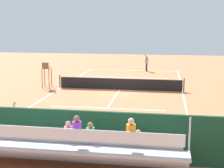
{
  "coord_description": "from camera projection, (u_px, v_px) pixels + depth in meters",
  "views": [
    {
      "loc": [
        -3.66,
        26.2,
        5.4
      ],
      "look_at": [
        0.0,
        4.0,
        1.2
      ],
      "focal_mm": 53.03,
      "sensor_mm": 36.0,
      "label": 1
    }
  ],
  "objects": [
    {
      "name": "umpire_chair",
      "position": [
        46.0,
        72.0,
        27.59
      ],
      "size": [
        0.67,
        0.67,
        2.14
      ],
      "color": "brown",
      "rests_on": "ground"
    },
    {
      "name": "courtside_bench",
      "position": [
        113.0,
        141.0,
        13.76
      ],
      "size": [
        1.8,
        0.4,
        0.93
      ],
      "color": "#9E754C",
      "rests_on": "ground"
    },
    {
      "name": "tennis_net",
      "position": [
        120.0,
        84.0,
        26.89
      ],
      "size": [
        10.3,
        0.1,
        1.07
      ],
      "color": "black",
      "rests_on": "ground"
    },
    {
      "name": "bleacher_stand",
      "position": [
        62.0,
        148.0,
        11.91
      ],
      "size": [
        9.06,
        2.4,
        2.48
      ],
      "color": "#B2B2B7",
      "rests_on": "ground"
    },
    {
      "name": "equipment_bag",
      "position": [
        67.0,
        147.0,
        14.02
      ],
      "size": [
        0.9,
        0.36,
        0.36
      ],
      "primitive_type": "cube",
      "color": "#334C8C",
      "rests_on": "ground"
    },
    {
      "name": "backdrop_wall",
      "position": [
        71.0,
        134.0,
        13.22
      ],
      "size": [
        18.0,
        0.16,
        2.0
      ],
      "primitive_type": "cube",
      "color": "#194228",
      "rests_on": "ground"
    },
    {
      "name": "tennis_racket",
      "position": [
        142.0,
        71.0,
        37.12
      ],
      "size": [
        0.58,
        0.4,
        0.03
      ],
      "color": "black",
      "rests_on": "ground"
    },
    {
      "name": "court_line_markings",
      "position": [
        120.0,
        89.0,
        27.02
      ],
      "size": [
        10.1,
        22.2,
        0.01
      ],
      "color": "white",
      "rests_on": "ground"
    },
    {
      "name": "tennis_ball_near",
      "position": [
        145.0,
        73.0,
        35.43
      ],
      "size": [
        0.07,
        0.07,
        0.07
      ],
      "primitive_type": "sphere",
      "color": "#CCDB33",
      "rests_on": "ground"
    },
    {
      "name": "ground_plane",
      "position": [
        120.0,
        90.0,
        26.99
      ],
      "size": [
        60.0,
        60.0,
        0.0
      ],
      "primitive_type": "plane",
      "color": "#CC7047"
    },
    {
      "name": "tennis_player",
      "position": [
        147.0,
        62.0,
        36.93
      ],
      "size": [
        0.44,
        0.56,
        1.93
      ],
      "color": "navy",
      "rests_on": "ground"
    },
    {
      "name": "line_judge",
      "position": [
        13.0,
        122.0,
        14.77
      ],
      "size": [
        0.4,
        0.55,
        1.93
      ],
      "color": "#232328",
      "rests_on": "ground"
    }
  ]
}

